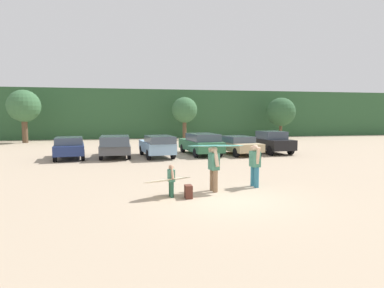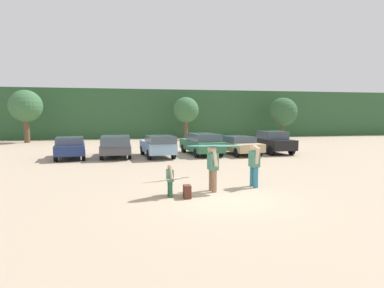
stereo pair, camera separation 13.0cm
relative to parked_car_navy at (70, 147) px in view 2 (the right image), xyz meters
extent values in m
plane|color=tan|center=(6.95, -11.67, -0.76)|extent=(120.00, 120.00, 0.00)
cube|color=#2D5633|center=(6.95, 23.34, 2.22)|extent=(108.00, 12.00, 5.97)
cylinder|color=brown|center=(-6.47, 13.56, 0.43)|extent=(0.55, 0.55, 2.38)
sphere|color=#38663D|center=(-6.47, 13.56, 3.00)|extent=(3.26, 3.26, 3.26)
cylinder|color=brown|center=(10.30, 14.43, 0.32)|extent=(0.45, 0.45, 2.18)
sphere|color=#38663D|center=(10.30, 14.43, 2.66)|extent=(2.94, 2.94, 2.94)
cylinder|color=brown|center=(22.11, 13.99, 0.12)|extent=(0.38, 0.38, 1.76)
sphere|color=#2D5633|center=(22.11, 13.99, 2.45)|extent=(3.43, 3.43, 3.43)
cube|color=navy|center=(-0.01, 0.09, -0.12)|extent=(2.31, 4.17, 0.61)
cube|color=#3F4C5B|center=(0.04, -0.26, 0.42)|extent=(1.91, 2.26, 0.47)
cylinder|color=black|center=(-0.99, 1.28, -0.42)|extent=(0.31, 0.72, 0.69)
cylinder|color=black|center=(0.61, 1.49, -0.42)|extent=(0.31, 0.72, 0.69)
cylinder|color=black|center=(-0.64, -1.32, -0.42)|extent=(0.31, 0.72, 0.69)
cylinder|color=black|center=(0.96, -1.10, -0.42)|extent=(0.31, 0.72, 0.69)
cube|color=#4C4F54|center=(2.91, 0.32, -0.15)|extent=(2.00, 4.40, 0.55)
cube|color=#3F4C5B|center=(2.93, -0.74, 0.43)|extent=(1.82, 2.61, 0.60)
cylinder|color=black|center=(2.02, 1.75, -0.42)|extent=(0.23, 0.68, 0.68)
cylinder|color=black|center=(3.76, 1.78, -0.42)|extent=(0.23, 0.68, 0.68)
cylinder|color=black|center=(2.06, -1.14, -0.42)|extent=(0.23, 0.68, 0.68)
cylinder|color=black|center=(3.80, -1.11, -0.42)|extent=(0.23, 0.68, 0.68)
cube|color=#84ADD1|center=(5.66, -0.20, -0.08)|extent=(2.21, 4.36, 0.71)
cube|color=#3F4C5B|center=(5.77, -1.22, 0.50)|extent=(1.88, 2.61, 0.45)
cylinder|color=black|center=(4.72, 1.08, -0.43)|extent=(0.29, 0.69, 0.67)
cylinder|color=black|center=(6.30, 1.26, -0.43)|extent=(0.29, 0.69, 0.67)
cylinder|color=black|center=(5.02, -1.67, -0.43)|extent=(0.29, 0.69, 0.67)
cylinder|color=black|center=(6.60, -1.49, -0.43)|extent=(0.29, 0.69, 0.67)
cube|color=#2D6642|center=(8.87, 0.41, -0.09)|extent=(2.42, 4.92, 0.71)
cube|color=#3F4C5B|center=(8.93, -0.11, 0.52)|extent=(2.04, 2.77, 0.51)
cylinder|color=black|center=(7.85, 1.88, -0.45)|extent=(0.29, 0.66, 0.64)
cylinder|color=black|center=(9.57, 2.06, -0.45)|extent=(0.29, 0.66, 0.64)
cylinder|color=black|center=(8.18, -1.24, -0.45)|extent=(0.29, 0.66, 0.64)
cylinder|color=black|center=(9.90, -1.05, -0.45)|extent=(0.29, 0.66, 0.64)
cube|color=tan|center=(11.56, -0.18, -0.16)|extent=(2.47, 4.20, 0.57)
cube|color=#3F4C5B|center=(11.54, -0.04, 0.34)|extent=(2.06, 2.37, 0.43)
cylinder|color=black|center=(10.51, 0.99, -0.45)|extent=(0.31, 0.66, 0.64)
cylinder|color=black|center=(12.23, 1.24, -0.45)|extent=(0.31, 0.66, 0.64)
cylinder|color=black|center=(10.88, -1.60, -0.45)|extent=(0.31, 0.66, 0.64)
cylinder|color=black|center=(12.60, -1.36, -0.45)|extent=(0.31, 0.66, 0.64)
cube|color=black|center=(14.27, 0.24, -0.06)|extent=(2.20, 4.14, 0.73)
cube|color=#3F4C5B|center=(14.28, 0.18, 0.59)|extent=(1.86, 2.01, 0.57)
cylinder|color=black|center=(13.33, 1.48, -0.42)|extent=(0.28, 0.70, 0.68)
cylinder|color=black|center=(14.97, 1.63, -0.42)|extent=(0.28, 0.70, 0.68)
cylinder|color=black|center=(13.57, -1.14, -0.42)|extent=(0.28, 0.70, 0.68)
cylinder|color=black|center=(15.22, -0.99, -0.42)|extent=(0.28, 0.70, 0.68)
cylinder|color=#8C6B4C|center=(6.82, -10.74, -0.36)|extent=(0.19, 0.19, 0.81)
cylinder|color=#8C6B4C|center=(6.78, -10.45, -0.36)|extent=(0.19, 0.19, 0.81)
cube|color=#3F7F66|center=(6.80, -10.59, 0.36)|extent=(0.36, 0.45, 0.62)
sphere|color=#D8AD8C|center=(6.80, -10.59, 0.80)|extent=(0.26, 0.26, 0.26)
cylinder|color=#D8AD8C|center=(6.83, -10.82, 0.52)|extent=(0.18, 0.41, 0.66)
cylinder|color=#D8AD8C|center=(6.77, -10.36, 0.52)|extent=(0.19, 0.45, 0.64)
cylinder|color=#26593F|center=(5.14, -11.20, -0.49)|extent=(0.13, 0.13, 0.54)
cylinder|color=#26593F|center=(5.12, -11.01, -0.49)|extent=(0.13, 0.13, 0.54)
cube|color=#3F7F66|center=(5.13, -11.10, -0.01)|extent=(0.24, 0.30, 0.42)
sphere|color=tan|center=(5.13, -11.10, 0.28)|extent=(0.17, 0.17, 0.17)
cylinder|color=tan|center=(5.15, -11.25, 0.10)|extent=(0.13, 0.30, 0.43)
cylinder|color=tan|center=(5.11, -10.95, 0.10)|extent=(0.10, 0.12, 0.44)
cylinder|color=teal|center=(8.61, -10.35, -0.36)|extent=(0.19, 0.19, 0.80)
cylinder|color=teal|center=(8.57, -10.06, -0.36)|extent=(0.19, 0.19, 0.80)
cube|color=#3F7F66|center=(8.59, -10.20, 0.35)|extent=(0.35, 0.44, 0.61)
sphere|color=#D8AD8C|center=(8.59, -10.20, 0.78)|extent=(0.26, 0.26, 0.26)
cylinder|color=#D8AD8C|center=(8.61, -10.43, 0.51)|extent=(0.16, 0.27, 0.66)
cylinder|color=#D8AD8C|center=(8.56, -9.98, 0.51)|extent=(0.15, 0.16, 0.65)
ellipsoid|color=teal|center=(6.85, -10.64, 0.94)|extent=(2.14, 0.89, 0.15)
ellipsoid|color=beige|center=(5.01, -11.07, -0.17)|extent=(1.95, 1.15, 0.22)
cube|color=#592D23|center=(5.68, -11.39, -0.54)|extent=(0.24, 0.34, 0.45)
camera|label=1|loc=(3.61, -21.94, 2.07)|focal=29.96mm
camera|label=2|loc=(3.74, -21.96, 2.07)|focal=29.96mm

